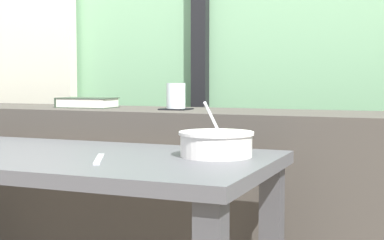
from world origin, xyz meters
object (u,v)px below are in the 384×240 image
object	(u,v)px
soup_bowl	(216,144)
fork_utensil	(99,159)
breakfast_table	(51,193)
coaster_square	(176,109)
closed_book	(87,103)
juice_glass	(176,96)

from	to	relation	value
soup_bowl	fork_utensil	world-z (taller)	soup_bowl
soup_bowl	fork_utensil	bearing A→B (deg)	-144.38
breakfast_table	soup_bowl	xyz separation A→B (m)	(0.46, 0.10, 0.15)
coaster_square	closed_book	xyz separation A→B (m)	(-0.38, 0.01, 0.02)
breakfast_table	juice_glass	world-z (taller)	juice_glass
juice_glass	fork_utensil	world-z (taller)	juice_glass
closed_book	fork_utensil	world-z (taller)	closed_book
coaster_square	juice_glass	distance (m)	0.05
juice_glass	fork_utensil	size ratio (longest dim) A/B	0.54
fork_utensil	soup_bowl	bearing A→B (deg)	8.69
closed_book	fork_utensil	bearing A→B (deg)	-55.41
juice_glass	closed_book	world-z (taller)	juice_glass
breakfast_table	coaster_square	distance (m)	0.64
closed_book	breakfast_table	bearing A→B (deg)	-66.38
breakfast_table	soup_bowl	distance (m)	0.49
coaster_square	closed_book	world-z (taller)	closed_book
juice_glass	soup_bowl	xyz separation A→B (m)	(0.33, -0.49, -0.11)
breakfast_table	fork_utensil	bearing A→B (deg)	-21.23
closed_book	fork_utensil	size ratio (longest dim) A/B	1.30
closed_book	soup_bowl	bearing A→B (deg)	-34.66
coaster_square	fork_utensil	bearing A→B (deg)	-83.00
breakfast_table	closed_book	bearing A→B (deg)	113.62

